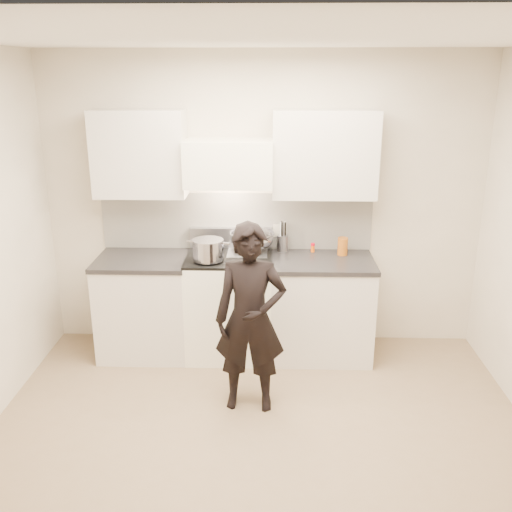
# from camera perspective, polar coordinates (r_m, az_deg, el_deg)

# --- Properties ---
(ground_plane) EXTENTS (4.00, 4.00, 0.00)m
(ground_plane) POSITION_cam_1_polar(r_m,az_deg,el_deg) (4.23, 0.28, -18.60)
(ground_plane) COLOR #816B51
(room_shell) EXTENTS (4.04, 3.54, 2.70)m
(room_shell) POSITION_cam_1_polar(r_m,az_deg,el_deg) (3.87, -0.41, 4.25)
(room_shell) COLOR beige
(room_shell) RESTS_ON ground
(stove) EXTENTS (0.76, 0.65, 0.96)m
(stove) POSITION_cam_1_polar(r_m,az_deg,el_deg) (5.24, -2.63, -4.88)
(stove) COLOR white
(stove) RESTS_ON ground
(counter_right) EXTENTS (0.92, 0.67, 0.92)m
(counter_right) POSITION_cam_1_polar(r_m,az_deg,el_deg) (5.25, 6.47, -5.10)
(counter_right) COLOR beige
(counter_right) RESTS_ON ground
(counter_left) EXTENTS (0.82, 0.67, 0.92)m
(counter_left) POSITION_cam_1_polar(r_m,az_deg,el_deg) (5.36, -11.01, -4.84)
(counter_left) COLOR beige
(counter_left) RESTS_ON ground
(wok) EXTENTS (0.41, 0.49, 0.33)m
(wok) POSITION_cam_1_polar(r_m,az_deg,el_deg) (5.16, -0.40, 1.80)
(wok) COLOR #A8A9B8
(wok) RESTS_ON stove
(stock_pot) EXTENTS (0.38, 0.31, 0.18)m
(stock_pot) POSITION_cam_1_polar(r_m,az_deg,el_deg) (4.92, -4.80, 0.64)
(stock_pot) COLOR #A8A9B8
(stock_pot) RESTS_ON stove
(utensil_crock) EXTENTS (0.10, 0.10, 0.28)m
(utensil_crock) POSITION_cam_1_polar(r_m,az_deg,el_deg) (5.28, 2.69, 1.42)
(utensil_crock) COLOR #94959F
(utensil_crock) RESTS_ON counter_right
(spice_jar) EXTENTS (0.04, 0.04, 0.08)m
(spice_jar) POSITION_cam_1_polar(r_m,az_deg,el_deg) (5.27, 5.70, 0.85)
(spice_jar) COLOR #E05508
(spice_jar) RESTS_ON counter_right
(oil_glass) EXTENTS (0.09, 0.09, 0.16)m
(oil_glass) POSITION_cam_1_polar(r_m,az_deg,el_deg) (5.22, 8.66, 0.97)
(oil_glass) COLOR #A35314
(oil_glass) RESTS_ON counter_right
(person) EXTENTS (0.56, 0.38, 1.48)m
(person) POSITION_cam_1_polar(r_m,az_deg,el_deg) (4.31, -0.56, -6.30)
(person) COLOR black
(person) RESTS_ON ground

